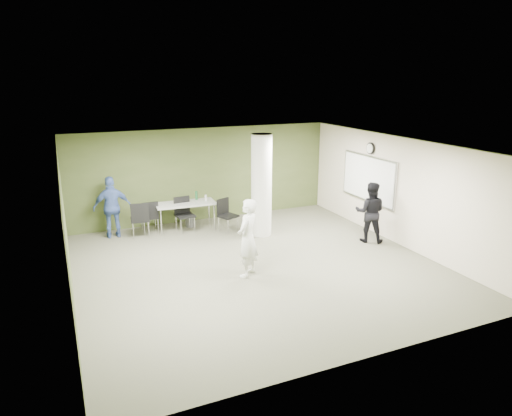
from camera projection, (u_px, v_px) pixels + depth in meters
name	position (u px, v px, depth m)	size (l,w,h in m)	color
floor	(257.00, 266.00, 10.64)	(8.00, 8.00, 0.00)	#525141
ceiling	(257.00, 146.00, 9.86)	(8.00, 8.00, 0.00)	white
wall_back	(204.00, 175.00, 13.77)	(8.00, 0.02, 2.80)	#3E4C24
wall_left	(66.00, 232.00, 8.72)	(0.02, 8.00, 2.80)	#3E4C24
wall_right_cream	(399.00, 191.00, 11.78)	(0.02, 8.00, 2.80)	beige
column	(262.00, 185.00, 12.39)	(0.56, 0.56, 2.80)	silver
whiteboard	(368.00, 179.00, 12.78)	(0.05, 2.30, 1.30)	silver
wall_clock	(370.00, 148.00, 12.54)	(0.06, 0.32, 0.32)	black
folding_table	(186.00, 204.00, 12.97)	(1.72, 0.82, 1.05)	#979792
wastebasket	(190.00, 222.00, 13.38)	(0.25, 0.25, 0.29)	#4C4C4C
chair_back_left	(140.00, 217.00, 12.36)	(0.55, 0.55, 1.00)	black
chair_back_right	(150.00, 215.00, 12.72)	(0.47, 0.47, 0.93)	black
chair_table_left	(184.00, 211.00, 12.91)	(0.53, 0.53, 0.98)	black
chair_table_right	(226.00, 212.00, 12.93)	(0.61, 0.61, 0.93)	black
woman_white	(248.00, 238.00, 9.90)	(0.64, 0.42, 1.75)	white
man_black	(370.00, 212.00, 12.01)	(0.79, 0.61, 1.62)	black
man_blue	(112.00, 207.00, 12.33)	(1.00, 0.41, 1.70)	#3E589C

